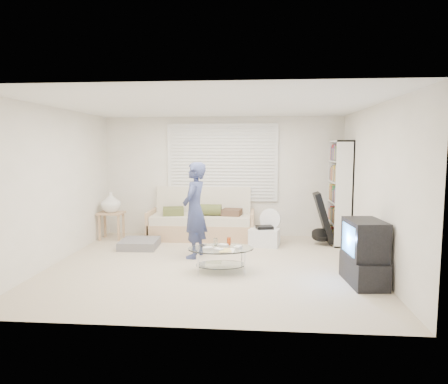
# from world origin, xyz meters

# --- Properties ---
(ground) EXTENTS (5.00, 5.00, 0.00)m
(ground) POSITION_xyz_m (0.00, 0.00, 0.00)
(ground) COLOR beige
(ground) RESTS_ON ground
(room_shell) EXTENTS (5.02, 4.52, 2.51)m
(room_shell) POSITION_xyz_m (0.00, 0.48, 1.63)
(room_shell) COLOR silver
(room_shell) RESTS_ON ground
(window_blinds) EXTENTS (2.32, 0.08, 1.62)m
(window_blinds) POSITION_xyz_m (0.00, 2.20, 1.55)
(window_blinds) COLOR silver
(window_blinds) RESTS_ON ground
(futon_sofa) EXTENTS (2.14, 0.86, 1.05)m
(futon_sofa) POSITION_xyz_m (-0.40, 1.87, 0.34)
(futon_sofa) COLOR tan
(futon_sofa) RESTS_ON ground
(grey_floor_pillow) EXTENTS (0.70, 0.70, 0.15)m
(grey_floor_pillow) POSITION_xyz_m (-1.45, 0.99, 0.08)
(grey_floor_pillow) COLOR slate
(grey_floor_pillow) RESTS_ON ground
(side_table) EXTENTS (0.49, 0.39, 0.97)m
(side_table) POSITION_xyz_m (-2.22, 1.64, 0.72)
(side_table) COLOR tan
(side_table) RESTS_ON ground
(bookshelf) EXTENTS (0.32, 0.84, 2.00)m
(bookshelf) POSITION_xyz_m (2.32, 1.68, 1.00)
(bookshelf) COLOR white
(bookshelf) RESTS_ON ground
(guitar_case) EXTENTS (0.42, 0.37, 0.99)m
(guitar_case) POSITION_xyz_m (2.00, 1.51, 0.45)
(guitar_case) COLOR black
(guitar_case) RESTS_ON ground
(floor_fan) EXTENTS (0.43, 0.28, 0.69)m
(floor_fan) POSITION_xyz_m (0.98, 1.54, 0.40)
(floor_fan) COLOR white
(floor_fan) RESTS_ON ground
(storage_bin) EXTENTS (0.62, 0.49, 0.39)m
(storage_bin) POSITION_xyz_m (0.88, 1.32, 0.18)
(storage_bin) COLOR white
(storage_bin) RESTS_ON ground
(tv_unit) EXTENTS (0.51, 0.85, 0.88)m
(tv_unit) POSITION_xyz_m (2.20, -0.70, 0.43)
(tv_unit) COLOR black
(tv_unit) RESTS_ON ground
(coffee_table) EXTENTS (1.06, 0.76, 0.49)m
(coffee_table) POSITION_xyz_m (0.20, -0.34, 0.30)
(coffee_table) COLOR silver
(coffee_table) RESTS_ON ground
(standing_person) EXTENTS (0.50, 0.66, 1.62)m
(standing_person) POSITION_xyz_m (-0.32, 0.45, 0.81)
(standing_person) COLOR navy
(standing_person) RESTS_ON ground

